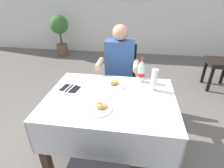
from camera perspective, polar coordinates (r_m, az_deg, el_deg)
name	(u,v)px	position (r m, az deg, el deg)	size (l,w,h in m)	color
ground_plane	(118,163)	(2.05, 2.04, -24.24)	(11.00, 11.00, 0.00)	#66605B
main_dining_table	(111,112)	(1.72, -0.49, -8.92)	(1.19, 0.87, 0.75)	white
chair_far_diner_seat	(120,76)	(2.44, 2.49, 2.46)	(0.44, 0.50, 0.97)	black
seated_diner_far	(119,69)	(2.27, 2.30, 4.80)	(0.50, 0.46, 1.26)	#282D42
plate_near_camera	(99,107)	(1.46, -4.15, -7.52)	(0.23, 0.23, 0.06)	white
plate_far_diner	(114,84)	(1.80, 0.52, -0.12)	(0.24, 0.24, 0.05)	white
beer_glass_left	(154,80)	(1.72, 13.49, 1.31)	(0.07, 0.07, 0.22)	white
cola_bottle_primary	(141,72)	(1.86, 9.46, 3.93)	(0.07, 0.07, 0.26)	silver
napkin_cutlery_set	(70,88)	(1.79, -13.42, -1.36)	(0.19, 0.20, 0.01)	black
potted_plant_corner	(60,30)	(4.90, -16.57, 16.36)	(0.46, 0.46, 1.04)	brown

